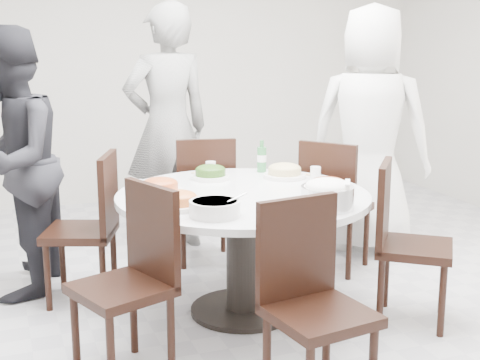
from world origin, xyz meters
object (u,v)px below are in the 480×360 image
object	(u,v)px
diner_middle	(167,128)
soup_bowl	(215,208)
beverage_bottle	(262,156)
chair_sw	(121,285)
diner_right	(370,131)
diner_left	(11,164)
chair_n	(204,199)
rice_bowl	(327,197)
chair_s	(320,310)
chair_ne	(337,205)
chair_se	(415,244)
dining_table	(243,254)
chair_nw	(80,229)

from	to	relation	value
diner_middle	soup_bowl	world-z (taller)	diner_middle
beverage_bottle	chair_sw	bearing A→B (deg)	-138.04
diner_right	diner_left	world-z (taller)	diner_right
chair_n	rice_bowl	world-z (taller)	chair_n
beverage_bottle	diner_right	bearing A→B (deg)	15.16
rice_bowl	beverage_bottle	distance (m)	1.03
diner_middle	diner_left	distance (m)	1.33
chair_sw	rice_bowl	distance (m)	1.18
diner_middle	beverage_bottle	distance (m)	0.99
chair_s	diner_right	world-z (taller)	diner_right
chair_ne	beverage_bottle	distance (m)	0.69
chair_ne	diner_right	world-z (taller)	diner_right
chair_n	chair_se	world-z (taller)	same
chair_sw	diner_middle	xyz separation A→B (m)	(0.74, 1.94, 0.48)
diner_right	rice_bowl	size ratio (longest dim) A/B	6.64
beverage_bottle	soup_bowl	bearing A→B (deg)	-124.26
diner_right	rice_bowl	distance (m)	1.67
chair_sw	chair_s	size ratio (longest dim) A/B	1.00
chair_se	diner_right	bearing A→B (deg)	18.33
dining_table	chair_ne	world-z (taller)	chair_ne
soup_bowl	dining_table	bearing A→B (deg)	53.22
chair_s	diner_right	bearing A→B (deg)	45.06
chair_se	soup_bowl	xyz separation A→B (m)	(-1.21, 0.05, 0.32)
diner_right	diner_left	bearing A→B (deg)	39.23
beverage_bottle	dining_table	bearing A→B (deg)	-122.19
chair_n	chair_se	size ratio (longest dim) A/B	1.00
chair_se	chair_s	bearing A→B (deg)	162.24
chair_s	rice_bowl	xyz separation A→B (m)	(0.36, 0.64, 0.34)
dining_table	chair_s	xyz separation A→B (m)	(-0.06, -1.12, 0.10)
chair_n	diner_middle	world-z (taller)	diner_middle
chair_sw	chair_se	size ratio (longest dim) A/B	1.00
chair_sw	chair_s	xyz separation A→B (m)	(0.77, -0.61, 0.00)
chair_n	chair_sw	distance (m)	1.76
chair_ne	diner_middle	world-z (taller)	diner_middle
diner_right	diner_left	size ratio (longest dim) A/B	1.10
dining_table	soup_bowl	size ratio (longest dim) A/B	5.64
diner_left	diner_right	bearing A→B (deg)	108.10
chair_nw	chair_sw	bearing A→B (deg)	24.33
chair_ne	chair_nw	distance (m)	1.80
chair_sw	chair_s	world-z (taller)	same
soup_bowl	diner_middle	bearing A→B (deg)	83.10
diner_left	beverage_bottle	bearing A→B (deg)	98.38
rice_bowl	beverage_bottle	xyz separation A→B (m)	(0.04, 1.02, 0.05)
chair_sw	diner_middle	size ratio (longest dim) A/B	0.50
chair_ne	beverage_bottle	bearing A→B (deg)	47.69
chair_s	chair_ne	bearing A→B (deg)	50.32
chair_ne	chair_n	size ratio (longest dim) A/B	1.00
chair_s	chair_se	distance (m)	1.16
chair_ne	chair_sw	bearing A→B (deg)	81.30
chair_nw	diner_right	xyz separation A→B (m)	(2.24, 0.27, 0.47)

